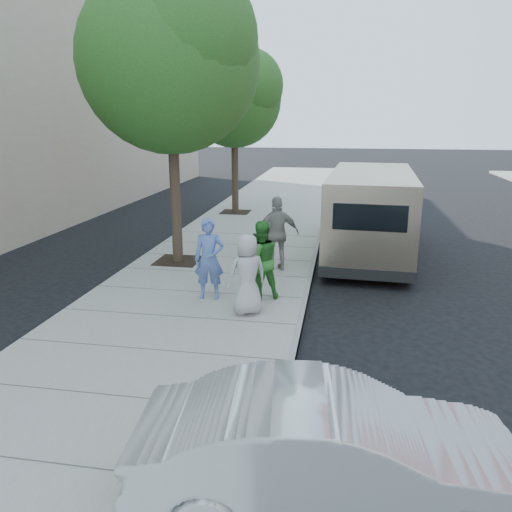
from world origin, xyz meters
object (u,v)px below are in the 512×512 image
tree_near (171,55)px  person_officer (209,259)px  person_gray_shirt (247,274)px  person_green_shirt (260,260)px  van (370,212)px  person_striped_polo (278,234)px  parking_meter (260,251)px  tree_far (235,95)px  sedan (332,453)px

tree_near → person_officer: (1.61, -2.74, -4.50)m
tree_near → person_gray_shirt: (2.59, -3.48, -4.57)m
person_green_shirt → person_gray_shirt: bearing=54.5°
van → person_officer: (-3.63, -4.79, -0.28)m
van → person_officer: 6.02m
person_green_shirt → person_striped_polo: (0.09, 2.21, 0.10)m
van → person_green_shirt: 5.28m
person_officer → parking_meter: bearing=8.3°
parking_meter → person_gray_shirt: person_gray_shirt is taller
tree_near → tree_far: (-0.00, 7.60, -0.66)m
person_green_shirt → person_gray_shirt: person_green_shirt is taller
person_gray_shirt → person_striped_polo: (0.20, 3.12, 0.14)m
person_green_shirt → person_striped_polo: bearing=-120.5°
tree_near → van: size_ratio=1.09×
sedan → person_striped_polo: 8.19m
parking_meter → sedan: size_ratio=0.35×
parking_meter → sedan: parking_meter is taller
parking_meter → van: van is taller
tree_near → person_striped_polo: bearing=-7.2°
tree_far → person_officer: bearing=-81.2°
sedan → person_gray_shirt: bearing=14.4°
tree_near → van: 7.03m
person_officer → person_striped_polo: size_ratio=0.93×
person_green_shirt → person_striped_polo: 2.21m
person_gray_shirt → tree_far: bearing=-108.5°
sedan → tree_near: bearing=21.8°
van → person_green_shirt: (-2.53, -4.62, -0.31)m
person_officer → person_gray_shirt: person_officer is taller
tree_near → van: (5.24, 2.06, -4.21)m
person_officer → person_striped_polo: bearing=56.7°
parking_meter → person_green_shirt: size_ratio=0.83×
person_officer → person_gray_shirt: size_ratio=1.08×
tree_near → person_gray_shirt: size_ratio=4.53×
sedan → tree_far: bearing=9.4°
tree_far → van: (5.24, -5.54, -3.55)m
tree_far → person_green_shirt: 11.21m
tree_near → person_green_shirt: (2.71, -2.57, -4.52)m
person_striped_polo → tree_far: bearing=-90.0°
tree_far → person_green_shirt: tree_far is taller
parking_meter → person_striped_polo: (0.11, 2.09, -0.08)m
person_officer → person_striped_polo: (1.19, 2.38, 0.07)m
van → person_striped_polo: bearing=-132.2°
tree_near → sedan: size_ratio=1.83×
tree_far → person_officer: 11.14m
tree_far → van: tree_far is taller
person_green_shirt → van: bearing=-146.9°
tree_far → parking_meter: 11.03m
person_striped_polo → van: bearing=-154.7°
parking_meter → person_gray_shirt: bearing=-115.8°
tree_near → van: bearing=21.4°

